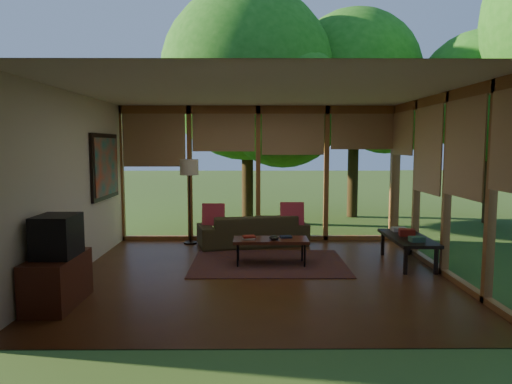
{
  "coord_description": "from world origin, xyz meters",
  "views": [
    {
      "loc": [
        -0.11,
        -6.65,
        1.93
      ],
      "look_at": [
        -0.06,
        0.7,
        1.17
      ],
      "focal_mm": 32.0,
      "sensor_mm": 36.0,
      "label": 1
    }
  ],
  "objects_px": {
    "sofa": "(253,230)",
    "media_cabinet": "(57,281)",
    "television": "(57,236)",
    "floor_lamp": "(189,172)",
    "side_console": "(408,239)",
    "coffee_table": "(271,241)"
  },
  "relations": [
    {
      "from": "television",
      "to": "coffee_table",
      "type": "height_order",
      "value": "television"
    },
    {
      "from": "sofa",
      "to": "television",
      "type": "bearing_deg",
      "value": 40.65
    },
    {
      "from": "coffee_table",
      "to": "television",
      "type": "bearing_deg",
      "value": -144.93
    },
    {
      "from": "media_cabinet",
      "to": "television",
      "type": "distance_m",
      "value": 0.55
    },
    {
      "from": "sofa",
      "to": "floor_lamp",
      "type": "xyz_separation_m",
      "value": [
        -1.23,
        0.15,
        1.1
      ]
    },
    {
      "from": "sofa",
      "to": "side_console",
      "type": "bearing_deg",
      "value": 136.75
    },
    {
      "from": "side_console",
      "to": "coffee_table",
      "type": "bearing_deg",
      "value": -179.44
    },
    {
      "from": "floor_lamp",
      "to": "coffee_table",
      "type": "xyz_separation_m",
      "value": [
        1.52,
        -1.59,
        -1.01
      ]
    },
    {
      "from": "television",
      "to": "side_console",
      "type": "distance_m",
      "value": 5.22
    },
    {
      "from": "television",
      "to": "floor_lamp",
      "type": "relative_size",
      "value": 0.33
    },
    {
      "from": "coffee_table",
      "to": "floor_lamp",
      "type": "bearing_deg",
      "value": 133.65
    },
    {
      "from": "sofa",
      "to": "media_cabinet",
      "type": "distance_m",
      "value": 4.04
    },
    {
      "from": "side_console",
      "to": "media_cabinet",
      "type": "bearing_deg",
      "value": -159.02
    },
    {
      "from": "television",
      "to": "floor_lamp",
      "type": "xyz_separation_m",
      "value": [
        1.11,
        3.44,
        0.56
      ]
    },
    {
      "from": "media_cabinet",
      "to": "coffee_table",
      "type": "relative_size",
      "value": 0.83
    },
    {
      "from": "sofa",
      "to": "media_cabinet",
      "type": "bearing_deg",
      "value": 40.42
    },
    {
      "from": "television",
      "to": "floor_lamp",
      "type": "bearing_deg",
      "value": 72.06
    },
    {
      "from": "sofa",
      "to": "coffee_table",
      "type": "distance_m",
      "value": 1.47
    },
    {
      "from": "floor_lamp",
      "to": "media_cabinet",
      "type": "bearing_deg",
      "value": -108.24
    },
    {
      "from": "sofa",
      "to": "side_console",
      "type": "relative_size",
      "value": 1.47
    },
    {
      "from": "media_cabinet",
      "to": "television",
      "type": "height_order",
      "value": "television"
    },
    {
      "from": "sofa",
      "to": "floor_lamp",
      "type": "relative_size",
      "value": 1.25
    }
  ]
}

